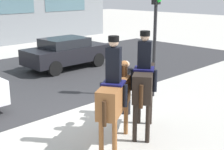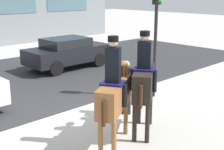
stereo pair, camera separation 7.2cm
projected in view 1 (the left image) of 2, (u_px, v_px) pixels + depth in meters
The scene contains 7 objects.
ground_plane at pixel (78, 115), 9.17m from camera, with size 80.00×80.00×0.00m, color #B2AFA8.
road_surface at pixel (4, 83), 12.44m from camera, with size 25.87×8.50×0.01m.
mounted_horse_lead at pixel (115, 93), 7.20m from camera, with size 1.80×1.24×2.60m.
mounted_horse_companion at pixel (144, 79), 7.77m from camera, with size 1.74×1.37×2.63m.
pedestrian_bystander at pixel (126, 83), 9.03m from camera, with size 0.70×0.80×1.62m.
street_car_far_lane at pixel (66, 52), 14.63m from camera, with size 4.01×1.81×1.44m.
traffic_light at pixel (156, 21), 10.20m from camera, with size 0.24×0.29×3.84m.
Camera 1 is at (-5.25, -6.81, 3.54)m, focal length 50.00 mm.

